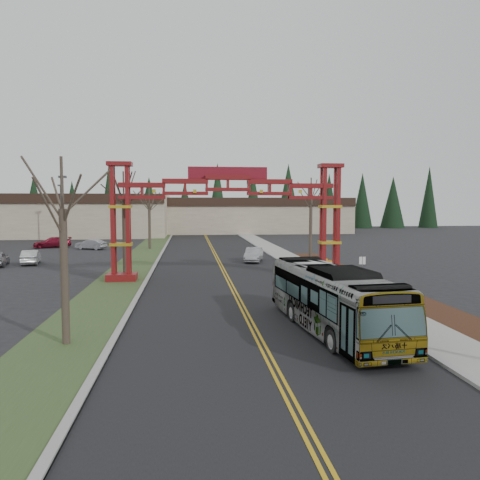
{
  "coord_description": "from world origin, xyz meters",
  "views": [
    {
      "loc": [
        -2.93,
        -17.53,
        5.8
      ],
      "look_at": [
        0.68,
        15.61,
        3.23
      ],
      "focal_mm": 35.0,
      "sensor_mm": 36.0,
      "label": 1
    }
  ],
  "objects": [
    {
      "name": "parked_car_mid_a",
      "position": [
        -21.09,
        46.78,
        0.7
      ],
      "size": [
        5.16,
        3.41,
        1.39
      ],
      "primitive_type": "imported",
      "rotation": [
        0.0,
        0.0,
        5.05
      ],
      "color": "maroon",
      "rests_on": "ground"
    },
    {
      "name": "barrel_south",
      "position": [
        9.4,
        16.14,
        0.49
      ],
      "size": [
        0.53,
        0.53,
        0.99
      ],
      "color": "orange",
      "rests_on": "ground"
    },
    {
      "name": "bare_tree_median_near",
      "position": [
        -8.0,
        1.99,
        5.57
      ],
      "size": [
        3.18,
        3.18,
        7.7
      ],
      "color": "#382D26",
      "rests_on": "ground"
    },
    {
      "name": "curb_right",
      "position": [
        6.15,
        25.0,
        0.07
      ],
      "size": [
        0.3,
        110.0,
        0.15
      ],
      "primitive_type": "cube",
      "color": "gray",
      "rests_on": "ground"
    },
    {
      "name": "road",
      "position": [
        0.0,
        25.0,
        0.01
      ],
      "size": [
        12.0,
        110.0,
        0.02
      ],
      "primitive_type": "cube",
      "color": "black",
      "rests_on": "ground"
    },
    {
      "name": "grass_median",
      "position": [
        -8.0,
        25.0,
        0.04
      ],
      "size": [
        4.0,
        110.0,
        0.08
      ],
      "primitive_type": "cube",
      "color": "#344C26",
      "rests_on": "ground"
    },
    {
      "name": "light_pole_far",
      "position": [
        -22.03,
        55.12,
        5.02
      ],
      "size": [
        0.75,
        0.38,
        8.68
      ],
      "color": "#3F3F44",
      "rests_on": "ground"
    },
    {
      "name": "transit_bus",
      "position": [
        3.45,
        2.73,
        1.51
      ],
      "size": [
        3.57,
        11.06,
        3.03
      ],
      "primitive_type": "imported",
      "rotation": [
        0.0,
        0.0,
        0.1
      ],
      "color": "#9FA1A6",
      "rests_on": "ground"
    },
    {
      "name": "bare_tree_median_far",
      "position": [
        -8.0,
        43.24,
        5.92
      ],
      "size": [
        3.48,
        3.48,
        8.25
      ],
      "color": "#382D26",
      "rests_on": "ground"
    },
    {
      "name": "sidewalk_right",
      "position": [
        7.6,
        25.0,
        0.08
      ],
      "size": [
        2.6,
        110.0,
        0.14
      ],
      "primitive_type": "cube",
      "color": "gray",
      "rests_on": "ground"
    },
    {
      "name": "barrel_mid",
      "position": [
        8.89,
        20.94,
        0.49
      ],
      "size": [
        0.52,
        0.52,
        0.97
      ],
      "color": "orange",
      "rests_on": "ground"
    },
    {
      "name": "lane_line_right",
      "position": [
        0.12,
        25.0,
        0.03
      ],
      "size": [
        0.12,
        100.0,
        0.01
      ],
      "primitive_type": "cube",
      "color": "#BF9216",
      "rests_on": "road"
    },
    {
      "name": "parked_car_near_b",
      "position": [
        -18.2,
        29.27,
        0.68
      ],
      "size": [
        2.23,
        4.31,
        1.35
      ],
      "primitive_type": "imported",
      "rotation": [
        0.0,
        0.0,
        3.34
      ],
      "color": "silver",
      "rests_on": "ground"
    },
    {
      "name": "retail_building_west",
      "position": [
        -30.0,
        71.96,
        3.76
      ],
      "size": [
        46.0,
        22.3,
        7.5
      ],
      "color": "tan",
      "rests_on": "ground"
    },
    {
      "name": "bare_tree_right_far",
      "position": [
        10.0,
        31.34,
        6.28
      ],
      "size": [
        3.43,
        3.43,
        8.59
      ],
      "color": "#382D26",
      "rests_on": "ground"
    },
    {
      "name": "bare_tree_median_mid",
      "position": [
        -8.0,
        19.83,
        6.17
      ],
      "size": [
        3.21,
        3.21,
        8.34
      ],
      "color": "#382D26",
      "rests_on": "ground"
    },
    {
      "name": "gateway_arch",
      "position": [
        0.0,
        18.0,
        5.98
      ],
      "size": [
        18.2,
        1.6,
        8.9
      ],
      "color": "maroon",
      "rests_on": "ground"
    },
    {
      "name": "barrel_north",
      "position": [
        9.16,
        23.01,
        0.45
      ],
      "size": [
        0.48,
        0.48,
        0.89
      ],
      "color": "orange",
      "rests_on": "ground"
    },
    {
      "name": "ground",
      "position": [
        0.0,
        0.0,
        0.0
      ],
      "size": [
        200.0,
        200.0,
        0.0
      ],
      "primitive_type": "plane",
      "color": "black",
      "rests_on": "ground"
    },
    {
      "name": "light_pole_near",
      "position": [
        -15.53,
        31.25,
        4.99
      ],
      "size": [
        0.75,
        0.37,
        8.63
      ],
      "color": "#3F3F44",
      "rests_on": "ground"
    },
    {
      "name": "retail_building_east",
      "position": [
        10.0,
        79.95,
        3.51
      ],
      "size": [
        38.0,
        20.3,
        7.0
      ],
      "color": "tan",
      "rests_on": "ground"
    },
    {
      "name": "lane_line_left",
      "position": [
        -0.12,
        25.0,
        0.03
      ],
      "size": [
        0.12,
        100.0,
        0.01
      ],
      "primitive_type": "cube",
      "color": "#BF9216",
      "rests_on": "road"
    },
    {
      "name": "conifer_treeline",
      "position": [
        0.25,
        92.0,
        6.49
      ],
      "size": [
        116.1,
        5.6,
        13.0
      ],
      "color": "black",
      "rests_on": "ground"
    },
    {
      "name": "silver_sedan",
      "position": [
        3.48,
        28.72,
        0.71
      ],
      "size": [
        2.54,
        4.54,
        1.42
      ],
      "primitive_type": "imported",
      "rotation": [
        0.0,
        0.0,
        -0.26
      ],
      "color": "#A5A8AD",
      "rests_on": "ground"
    },
    {
      "name": "landscape_strip",
      "position": [
        10.2,
        10.0,
        0.06
      ],
      "size": [
        2.6,
        50.0,
        0.12
      ],
      "primitive_type": "cube",
      "color": "black",
      "rests_on": "ground"
    },
    {
      "name": "curb_left",
      "position": [
        -6.15,
        25.0,
        0.07
      ],
      "size": [
        0.3,
        110.0,
        0.15
      ],
      "primitive_type": "cube",
      "color": "gray",
      "rests_on": "ground"
    },
    {
      "name": "parked_car_far_a",
      "position": [
        -15.46,
        43.74,
        0.65
      ],
      "size": [
        4.18,
        2.89,
        1.3
      ],
      "primitive_type": "imported",
      "rotation": [
        0.0,
        0.0,
        4.29
      ],
      "color": "#A2A3AA",
      "rests_on": "ground"
    },
    {
      "name": "street_sign",
      "position": [
        9.51,
        14.88,
        1.43
      ],
      "size": [
        0.45,
        0.1,
        1.99
      ],
      "color": "#3F3F44",
      "rests_on": "ground"
    }
  ]
}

